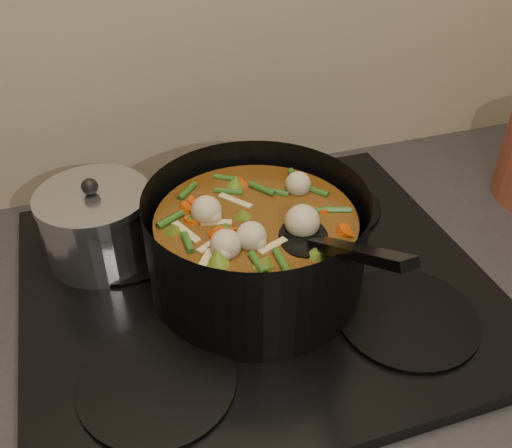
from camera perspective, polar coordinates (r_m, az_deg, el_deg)
name	(u,v)px	position (r m, az deg, el deg)	size (l,w,h in m)	color
stovetop	(256,284)	(0.79, -0.04, -6.05)	(0.62, 0.54, 0.03)	black
stockpot	(256,244)	(0.74, 0.04, -2.02)	(0.31, 0.39, 0.21)	black
saucepan	(98,225)	(0.83, -15.56, -0.06)	(0.16, 0.16, 0.13)	silver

